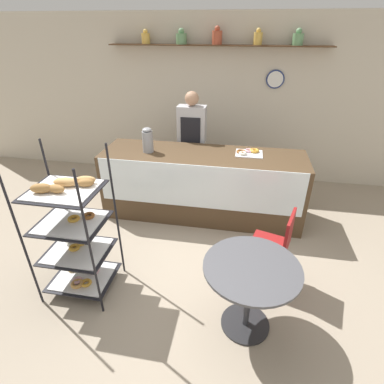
{
  "coord_description": "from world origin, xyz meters",
  "views": [
    {
      "loc": [
        0.54,
        -2.51,
        2.49
      ],
      "look_at": [
        0.0,
        0.45,
        0.81
      ],
      "focal_mm": 28.0,
      "sensor_mm": 36.0,
      "label": 1
    }
  ],
  "objects_px": {
    "coffee_carafe": "(148,140)",
    "donut_tray_counter": "(248,152)",
    "cafe_table": "(250,281)",
    "pastry_rack": "(74,232)",
    "person_worker": "(192,141)",
    "cafe_chair": "(278,241)"
  },
  "relations": [
    {
      "from": "person_worker",
      "to": "coffee_carafe",
      "type": "bearing_deg",
      "value": -127.02
    },
    {
      "from": "coffee_carafe",
      "to": "donut_tray_counter",
      "type": "distance_m",
      "value": 1.38
    },
    {
      "from": "coffee_carafe",
      "to": "cafe_table",
      "type": "bearing_deg",
      "value": -50.98
    },
    {
      "from": "pastry_rack",
      "to": "coffee_carafe",
      "type": "relative_size",
      "value": 4.56
    },
    {
      "from": "pastry_rack",
      "to": "cafe_chair",
      "type": "height_order",
      "value": "pastry_rack"
    },
    {
      "from": "pastry_rack",
      "to": "cafe_chair",
      "type": "bearing_deg",
      "value": 11.96
    },
    {
      "from": "coffee_carafe",
      "to": "donut_tray_counter",
      "type": "height_order",
      "value": "coffee_carafe"
    },
    {
      "from": "coffee_carafe",
      "to": "pastry_rack",
      "type": "bearing_deg",
      "value": -99.79
    },
    {
      "from": "cafe_table",
      "to": "pastry_rack",
      "type": "bearing_deg",
      "value": 173.74
    },
    {
      "from": "pastry_rack",
      "to": "cafe_table",
      "type": "distance_m",
      "value": 1.75
    },
    {
      "from": "cafe_chair",
      "to": "donut_tray_counter",
      "type": "distance_m",
      "value": 1.46
    },
    {
      "from": "person_worker",
      "to": "cafe_chair",
      "type": "height_order",
      "value": "person_worker"
    },
    {
      "from": "person_worker",
      "to": "donut_tray_counter",
      "type": "distance_m",
      "value": 0.99
    },
    {
      "from": "person_worker",
      "to": "cafe_chair",
      "type": "distance_m",
      "value": 2.24
    },
    {
      "from": "person_worker",
      "to": "donut_tray_counter",
      "type": "height_order",
      "value": "person_worker"
    },
    {
      "from": "person_worker",
      "to": "coffee_carafe",
      "type": "relative_size",
      "value": 4.89
    },
    {
      "from": "person_worker",
      "to": "cafe_table",
      "type": "xyz_separation_m",
      "value": [
        0.96,
        -2.44,
        -0.35
      ]
    },
    {
      "from": "cafe_chair",
      "to": "donut_tray_counter",
      "type": "xyz_separation_m",
      "value": [
        -0.36,
        1.35,
        0.43
      ]
    },
    {
      "from": "cafe_chair",
      "to": "coffee_carafe",
      "type": "xyz_separation_m",
      "value": [
        -1.72,
        1.18,
        0.57
      ]
    },
    {
      "from": "cafe_table",
      "to": "cafe_chair",
      "type": "distance_m",
      "value": 0.67
    },
    {
      "from": "coffee_carafe",
      "to": "person_worker",
      "type": "bearing_deg",
      "value": 52.98
    },
    {
      "from": "cafe_table",
      "to": "donut_tray_counter",
      "type": "distance_m",
      "value": 2.01
    }
  ]
}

